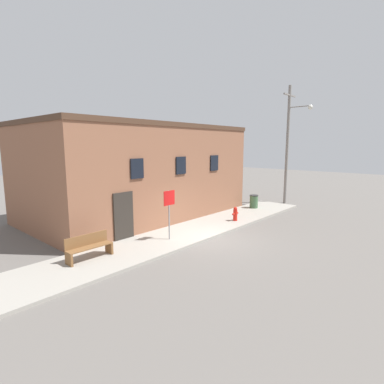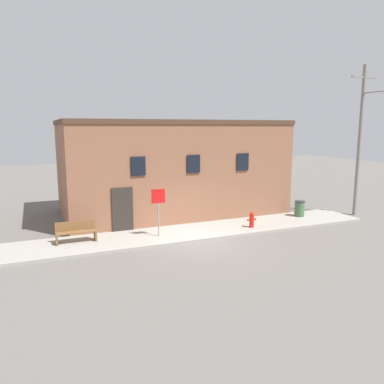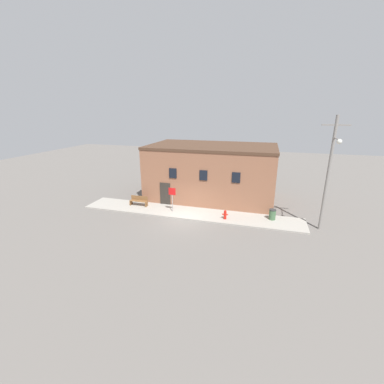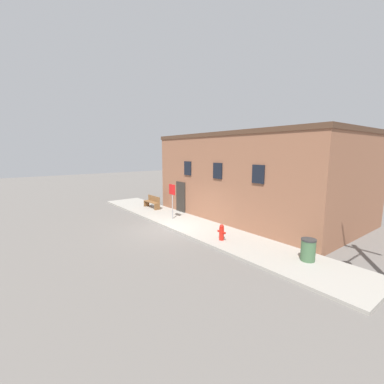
# 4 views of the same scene
# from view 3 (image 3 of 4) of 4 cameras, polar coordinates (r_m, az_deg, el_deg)

# --- Properties ---
(ground_plane) EXTENTS (80.00, 80.00, 0.00)m
(ground_plane) POSITION_cam_3_polar(r_m,az_deg,el_deg) (21.24, -1.77, -6.18)
(ground_plane) COLOR #66605B
(sidewalk) EXTENTS (19.19, 2.76, 0.12)m
(sidewalk) POSITION_cam_3_polar(r_m,az_deg,el_deg) (22.43, -0.69, -4.67)
(sidewalk) COLOR #9E998E
(sidewalk) RESTS_ON ground
(brick_building) EXTENTS (12.28, 7.24, 5.36)m
(brick_building) POSITION_cam_3_polar(r_m,az_deg,el_deg) (25.98, 4.42, 4.51)
(brick_building) COLOR #8E5B42
(brick_building) RESTS_ON ground
(fire_hydrant) EXTENTS (0.48, 0.23, 0.76)m
(fire_hydrant) POSITION_cam_3_polar(r_m,az_deg,el_deg) (21.12, 7.37, -5.00)
(fire_hydrant) COLOR red
(fire_hydrant) RESTS_ON sidewalk
(stop_sign) EXTENTS (0.63, 0.06, 2.16)m
(stop_sign) POSITION_cam_3_polar(r_m,az_deg,el_deg) (22.14, -4.43, -0.71)
(stop_sign) COLOR gray
(stop_sign) RESTS_ON sidewalk
(bench) EXTENTS (1.67, 0.44, 0.89)m
(bench) POSITION_cam_3_polar(r_m,az_deg,el_deg) (24.36, -11.73, -1.93)
(bench) COLOR brown
(bench) RESTS_ON sidewalk
(trash_bin) EXTENTS (0.56, 0.56, 0.86)m
(trash_bin) POSITION_cam_3_polar(r_m,az_deg,el_deg) (21.84, 17.42, -4.77)
(trash_bin) COLOR #426642
(trash_bin) RESTS_ON sidewalk
(utility_pole) EXTENTS (1.80, 1.75, 8.33)m
(utility_pole) POSITION_cam_3_polar(r_m,az_deg,el_deg) (20.45, 28.19, 4.25)
(utility_pole) COLOR gray
(utility_pole) RESTS_ON ground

